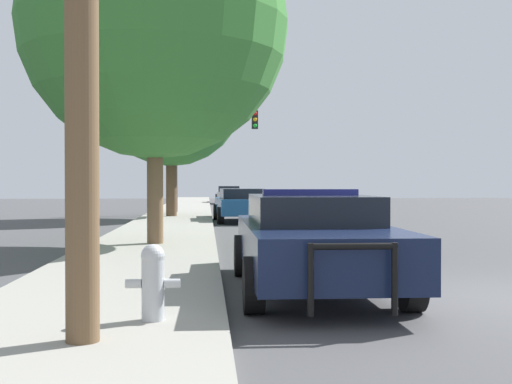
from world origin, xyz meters
TOP-DOWN VIEW (x-y plane):
  - ground_plane at (0.00, 0.00)m, footprint 110.00×110.00m
  - sidewalk_left at (-5.10, 0.00)m, footprint 3.00×110.00m
  - police_car at (-2.30, 0.81)m, footprint 2.17×5.16m
  - fire_hydrant at (-4.37, -1.66)m, footprint 0.56×0.24m
  - traffic_light at (-3.69, 23.12)m, footprint 4.09×0.35m
  - car_background_midblock at (-2.47, 17.06)m, footprint 2.15×4.71m
  - car_background_distant at (-2.20, 39.05)m, footprint 2.00×3.94m
  - tree_sidewalk_mid at (-5.32, 19.25)m, footprint 6.25×6.25m
  - tree_sidewalk_near at (-5.02, 6.82)m, footprint 6.25×6.25m

SIDE VIEW (x-z plane):
  - ground_plane at x=0.00m, z-range 0.00..0.00m
  - sidewalk_left at x=-5.10m, z-range 0.00..0.13m
  - fire_hydrant at x=-4.37m, z-range 0.16..0.94m
  - car_background_distant at x=-2.20m, z-range 0.06..1.36m
  - car_background_midblock at x=-2.47m, z-range 0.05..1.37m
  - police_car at x=-2.30m, z-range 0.02..1.47m
  - traffic_light at x=-3.69m, z-range 1.21..6.33m
  - tree_sidewalk_near at x=-5.02m, z-range 1.11..9.34m
  - tree_sidewalk_mid at x=-5.32m, z-range 1.18..9.55m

